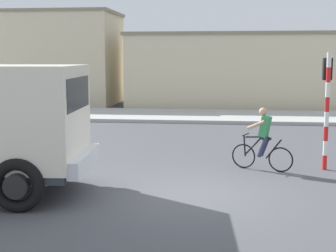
# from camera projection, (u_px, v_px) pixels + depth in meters

# --- Properties ---
(ground_plane) EXTENTS (120.00, 120.00, 0.00)m
(ground_plane) POSITION_uv_depth(u_px,v_px,m) (190.00, 194.00, 11.32)
(ground_plane) COLOR #4C4C51
(sidewalk_far) EXTENTS (80.00, 5.00, 0.16)m
(sidewalk_far) POSITION_uv_depth(u_px,v_px,m) (211.00, 116.00, 25.46)
(sidewalk_far) COLOR #ADADA8
(sidewalk_far) RESTS_ON ground
(cyclist) EXTENTS (1.63, 0.75, 1.72)m
(cyclist) POSITION_uv_depth(u_px,v_px,m) (263.00, 139.00, 13.62)
(cyclist) COLOR black
(cyclist) RESTS_ON ground
(traffic_light_pole) EXTENTS (0.24, 0.43, 3.20)m
(traffic_light_pole) POSITION_uv_depth(u_px,v_px,m) (327.00, 94.00, 13.58)
(traffic_light_pole) COLOR red
(traffic_light_pole) RESTS_ON ground
(building_corner_left) EXTENTS (11.52, 5.52, 5.91)m
(building_corner_left) POSITION_uv_depth(u_px,v_px,m) (31.00, 58.00, 32.76)
(building_corner_left) COLOR beige
(building_corner_left) RESTS_ON ground
(building_mid_block) EXTENTS (12.23, 8.08, 4.47)m
(building_mid_block) POSITION_uv_depth(u_px,v_px,m) (228.00, 70.00, 31.93)
(building_mid_block) COLOR beige
(building_mid_block) RESTS_ON ground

